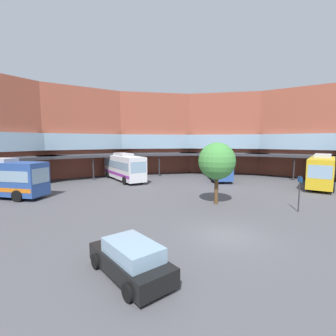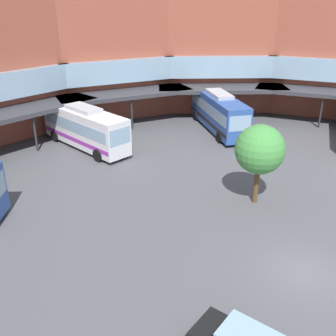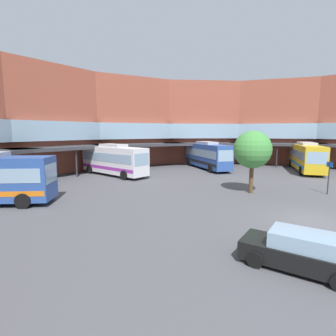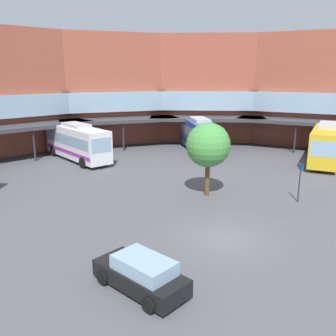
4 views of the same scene
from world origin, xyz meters
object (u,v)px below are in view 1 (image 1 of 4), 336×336
stop_sign_post (299,190)px  bus_0 (124,167)px  bus_4 (216,165)px  parked_car (131,259)px  bus_1 (322,170)px  plaza_tree (217,161)px

stop_sign_post → bus_0: bearing=114.2°
bus_4 → parked_car: bus_4 is taller
bus_0 → stop_sign_post: bearing=15.5°
bus_0 → bus_1: bus_1 is taller
bus_1 → bus_4: (-8.87, 10.37, 0.00)m
bus_4 → plaza_tree: bearing=-11.2°
bus_0 → stop_sign_post: bus_0 is taller
parked_car → stop_sign_post: size_ratio=1.61×
bus_1 → bus_0: bearing=-65.2°
plaza_tree → bus_1: bearing=8.3°
bus_0 → bus_4: (13.39, -3.52, 0.04)m
parked_car → bus_1: bearing=-83.9°
parked_car → stop_sign_post: (14.76, 3.99, 1.04)m
stop_sign_post → bus_4: bearing=77.4°
parked_car → bus_4: bearing=-56.9°
stop_sign_post → parked_car: bearing=-164.9°
bus_1 → parked_car: bearing=-11.2°
bus_0 → bus_1: 26.24m
bus_4 → plaza_tree: 15.66m
bus_0 → plaza_tree: 17.21m
bus_4 → parked_car: size_ratio=2.35×
bus_0 → plaza_tree: size_ratio=1.90×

